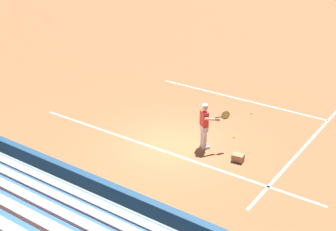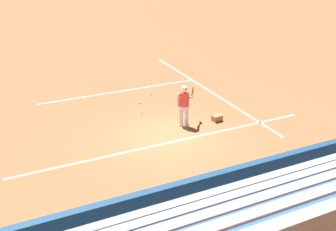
{
  "view_description": "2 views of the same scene",
  "coord_description": "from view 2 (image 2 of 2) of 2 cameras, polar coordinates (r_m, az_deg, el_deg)",
  "views": [
    {
      "loc": [
        8.68,
        -12.62,
        8.28
      ],
      "look_at": [
        -0.21,
        0.1,
        1.14
      ],
      "focal_mm": 50.0,
      "sensor_mm": 36.0,
      "label": 1
    },
    {
      "loc": [
        -5.7,
        -12.37,
        7.06
      ],
      "look_at": [
        0.17,
        0.19,
        0.79
      ],
      "focal_mm": 42.0,
      "sensor_mm": 36.0,
      "label": 2
    }
  ],
  "objects": [
    {
      "name": "tennis_ball_on_baseline",
      "position": [
        17.19,
        -3.91,
        0.13
      ],
      "size": [
        0.07,
        0.07,
        0.07
      ],
      "primitive_type": "sphere",
      "color": "#CCE533",
      "rests_on": "ground"
    },
    {
      "name": "tennis_ball_near_player",
      "position": [
        18.42,
        -4.13,
        1.82
      ],
      "size": [
        0.07,
        0.07,
        0.07
      ],
      "primitive_type": "sphere",
      "color": "#CCE533",
      "rests_on": "ground"
    },
    {
      "name": "court_service_line_white",
      "position": [
        20.04,
        -6.91,
        3.52
      ],
      "size": [
        8.22,
        0.1,
        0.01
      ],
      "primitive_type": "cube",
      "color": "white",
      "rests_on": "ground"
    },
    {
      "name": "court_baseline_white",
      "position": [
        14.94,
        0.52,
        -3.87
      ],
      "size": [
        12.0,
        0.1,
        0.01
      ],
      "primitive_type": "cube",
      "color": "white",
      "rests_on": "ground"
    },
    {
      "name": "tennis_ball_toward_net",
      "position": [
        17.41,
        -3.85,
        0.45
      ],
      "size": [
        0.07,
        0.07,
        0.07
      ],
      "primitive_type": "sphere",
      "color": "#CCE533",
      "rests_on": "ground"
    },
    {
      "name": "tennis_player",
      "position": [
        15.86,
        2.39,
        1.42
      ],
      "size": [
        0.97,
        0.82,
        1.71
      ],
      "color": "silver",
      "rests_on": "ground"
    },
    {
      "name": "tennis_ball_stray_back",
      "position": [
        17.51,
        1.92,
        0.65
      ],
      "size": [
        0.07,
        0.07,
        0.07
      ],
      "primitive_type": "sphere",
      "color": "#CCE533",
      "rests_on": "ground"
    },
    {
      "name": "ground_plane",
      "position": [
        15.34,
        -0.28,
        -3.08
      ],
      "size": [
        160.0,
        160.0,
        0.0
      ],
      "primitive_type": "plane",
      "color": "#B7663D"
    },
    {
      "name": "tennis_ball_far_left",
      "position": [
        19.37,
        -2.43,
        3.03
      ],
      "size": [
        0.07,
        0.07,
        0.07
      ],
      "primitive_type": "sphere",
      "color": "#CCE533",
      "rests_on": "ground"
    },
    {
      "name": "ball_box_cardboard",
      "position": [
        16.72,
        7.12,
        -0.37
      ],
      "size": [
        0.43,
        0.35,
        0.26
      ],
      "primitive_type": "cube",
      "rotation": [
        0.0,
        0.0,
        0.13
      ],
      "color": "#A87F51",
      "rests_on": "ground"
    },
    {
      "name": "court_sideline_white",
      "position": [
        20.35,
        5.52,
        3.91
      ],
      "size": [
        0.1,
        12.0,
        0.01
      ],
      "primitive_type": "cube",
      "color": "white",
      "rests_on": "ground"
    },
    {
      "name": "back_wall_sponsor_board",
      "position": [
        11.69,
        9.14,
        -9.89
      ],
      "size": [
        21.07,
        0.25,
        1.1
      ],
      "color": "navy",
      "rests_on": "ground"
    }
  ]
}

